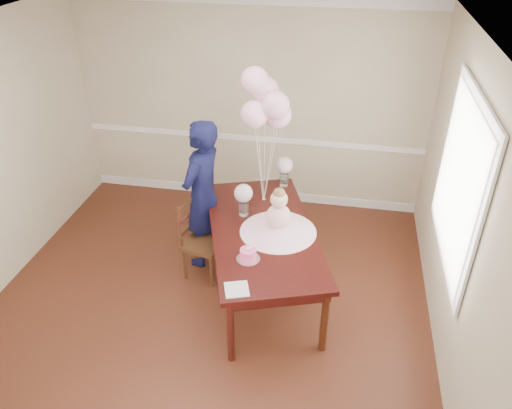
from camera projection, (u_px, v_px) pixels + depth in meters
name	position (u px, v px, depth m)	size (l,w,h in m)	color
floor	(202.00, 321.00, 4.99)	(4.50, 5.00, 0.00)	#39180E
ceiling	(180.00, 48.00, 3.57)	(4.50, 5.00, 0.02)	white
wall_back	(250.00, 105.00, 6.37)	(4.50, 0.02, 2.70)	tan
wall_right	(467.00, 235.00, 3.93)	(0.02, 5.00, 2.70)	tan
chair_rail_trim	(250.00, 138.00, 6.60)	(4.50, 0.02, 0.07)	white
baseboard_trim	(250.00, 193.00, 7.04)	(4.50, 0.02, 0.12)	silver
window_frame	(460.00, 182.00, 4.24)	(0.02, 1.66, 1.56)	white
window_blinds	(458.00, 182.00, 4.25)	(0.01, 1.50, 1.40)	silver
dining_table_top	(262.00, 232.00, 5.04)	(1.02, 2.03, 0.05)	black
table_apron	(262.00, 238.00, 5.08)	(0.91, 1.93, 0.10)	black
table_leg_fl	(231.00, 331.00, 4.40)	(0.07, 0.07, 0.71)	black
table_leg_fr	(324.00, 321.00, 4.51)	(0.07, 0.07, 0.71)	black
table_leg_bl	(215.00, 217.00, 5.98)	(0.07, 0.07, 0.71)	black
table_leg_br	(285.00, 211.00, 6.08)	(0.07, 0.07, 0.71)	black
baby_skirt	(278.00, 227.00, 4.98)	(0.77, 0.77, 0.10)	#FFBBD1
baby_torso	(279.00, 216.00, 4.91)	(0.24, 0.24, 0.24)	pink
baby_head	(279.00, 199.00, 4.81)	(0.17, 0.17, 0.17)	beige
baby_hair	(279.00, 194.00, 4.77)	(0.12, 0.12, 0.12)	brown
cake_platter	(248.00, 259.00, 4.62)	(0.22, 0.22, 0.01)	silver
birthday_cake	(248.00, 254.00, 4.59)	(0.15, 0.15, 0.10)	#FD5092
cake_flower_a	(248.00, 248.00, 4.55)	(0.03, 0.03, 0.03)	white
cake_flower_b	(251.00, 247.00, 4.57)	(0.03, 0.03, 0.03)	white
rose_vase_near	(244.00, 208.00, 5.22)	(0.10, 0.10, 0.16)	silver
roses_near	(243.00, 193.00, 5.13)	(0.19, 0.19, 0.19)	beige
rose_vase_far	(284.00, 179.00, 5.76)	(0.10, 0.10, 0.16)	silver
roses_far	(284.00, 165.00, 5.66)	(0.19, 0.19, 0.19)	beige
napkin	(237.00, 289.00, 4.25)	(0.20, 0.20, 0.01)	silver
balloon_weight	(264.00, 200.00, 5.50)	(0.04, 0.04, 0.02)	white
balloon_a	(254.00, 114.00, 4.96)	(0.28, 0.28, 0.28)	#FFB4CF
balloon_b	(276.00, 105.00, 4.89)	(0.28, 0.28, 0.28)	#F0AAC2
balloon_c	(265.00, 91.00, 4.96)	(0.28, 0.28, 0.28)	#DD9CAD
balloon_d	(255.00, 80.00, 4.91)	(0.28, 0.28, 0.28)	#F7AFC8
balloon_e	(278.00, 115.00, 5.09)	(0.28, 0.28, 0.28)	#FFB4D5
balloon_ribbon_a	(259.00, 166.00, 5.27)	(0.00, 0.00, 0.85)	white
balloon_ribbon_b	(269.00, 162.00, 5.24)	(0.00, 0.00, 0.95)	silver
balloon_ribbon_c	(264.00, 155.00, 5.27)	(0.00, 0.00, 1.06)	white
balloon_ribbon_d	(259.00, 150.00, 5.25)	(0.00, 0.00, 1.16)	white
balloon_ribbon_e	(270.00, 165.00, 5.34)	(0.00, 0.00, 0.80)	white
dining_chair_seat	(204.00, 243.00, 5.42)	(0.40, 0.40, 0.05)	#3A2010
chair_leg_fl	(185.00, 264.00, 5.46)	(0.04, 0.04, 0.40)	#391F0F
chair_leg_fr	(211.00, 272.00, 5.35)	(0.04, 0.04, 0.40)	#361D0E
chair_leg_bl	(199.00, 247.00, 5.72)	(0.04, 0.04, 0.40)	#37180F
chair_leg_br	(225.00, 254.00, 5.61)	(0.04, 0.04, 0.40)	#3D1410
chair_back_post_l	(180.00, 227.00, 5.21)	(0.04, 0.04, 0.52)	#39180F
chair_back_post_r	(195.00, 211.00, 5.47)	(0.04, 0.04, 0.52)	#331D0E
chair_slat_low	(188.00, 228.00, 5.40)	(0.03, 0.37, 0.05)	#37200F
chair_slat_mid	(187.00, 216.00, 5.32)	(0.03, 0.37, 0.05)	#37160F
chair_slat_top	(186.00, 204.00, 5.24)	(0.03, 0.37, 0.05)	#351D0E
woman	(203.00, 195.00, 5.42)	(0.63, 0.42, 1.72)	black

